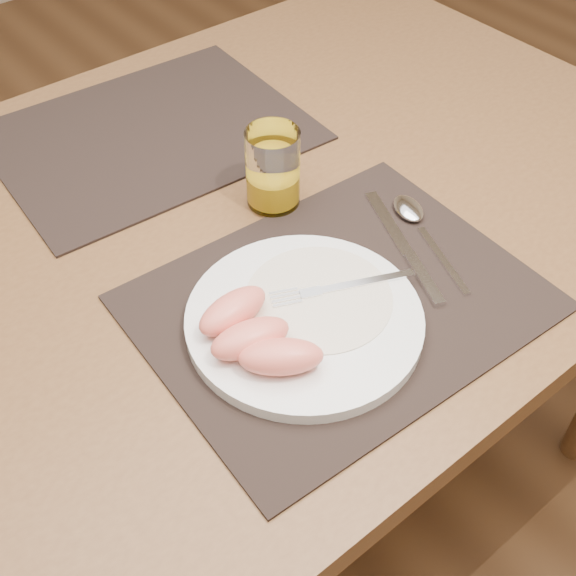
# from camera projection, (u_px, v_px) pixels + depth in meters

# --- Properties ---
(ground) EXTENTS (5.00, 5.00, 0.00)m
(ground) POSITION_uv_depth(u_px,v_px,m) (245.00, 491.00, 1.50)
(ground) COLOR #56371D
(ground) RESTS_ON ground
(table) EXTENTS (1.40, 0.90, 0.75)m
(table) POSITION_uv_depth(u_px,v_px,m) (224.00, 259.00, 1.02)
(table) COLOR brown
(table) RESTS_ON ground
(placemat_near) EXTENTS (0.47, 0.37, 0.00)m
(placemat_near) POSITION_uv_depth(u_px,v_px,m) (339.00, 302.00, 0.85)
(placemat_near) COLOR black
(placemat_near) RESTS_ON table
(placemat_far) EXTENTS (0.47, 0.37, 0.00)m
(placemat_far) POSITION_uv_depth(u_px,v_px,m) (150.00, 133.00, 1.09)
(placemat_far) COLOR black
(placemat_far) RESTS_ON table
(plate) EXTENTS (0.27, 0.27, 0.02)m
(plate) POSITION_uv_depth(u_px,v_px,m) (304.00, 320.00, 0.82)
(plate) COLOR white
(plate) RESTS_ON placemat_near
(plate_dressing) EXTENTS (0.17, 0.17, 0.00)m
(plate_dressing) POSITION_uv_depth(u_px,v_px,m) (319.00, 297.00, 0.83)
(plate_dressing) COLOR white
(plate_dressing) RESTS_ON plate
(fork) EXTENTS (0.17, 0.09, 0.00)m
(fork) POSITION_uv_depth(u_px,v_px,m) (331.00, 289.00, 0.84)
(fork) COLOR silver
(fork) RESTS_ON plate
(knife) EXTENTS (0.10, 0.21, 0.01)m
(knife) POSITION_uv_depth(u_px,v_px,m) (409.00, 254.00, 0.90)
(knife) COLOR silver
(knife) RESTS_ON placemat_near
(spoon) EXTENTS (0.09, 0.19, 0.01)m
(spoon) POSITION_uv_depth(u_px,v_px,m) (413.00, 216.00, 0.95)
(spoon) COLOR silver
(spoon) RESTS_ON placemat_near
(juice_glass) EXTENTS (0.07, 0.07, 0.11)m
(juice_glass) POSITION_uv_depth(u_px,v_px,m) (273.00, 172.00, 0.94)
(juice_glass) COLOR white
(juice_glass) RESTS_ON placemat_near
(grapefruit_wedges) EXTENTS (0.11, 0.15, 0.04)m
(grapefruit_wedges) POSITION_uv_depth(u_px,v_px,m) (254.00, 335.00, 0.77)
(grapefruit_wedges) COLOR #F27962
(grapefruit_wedges) RESTS_ON plate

